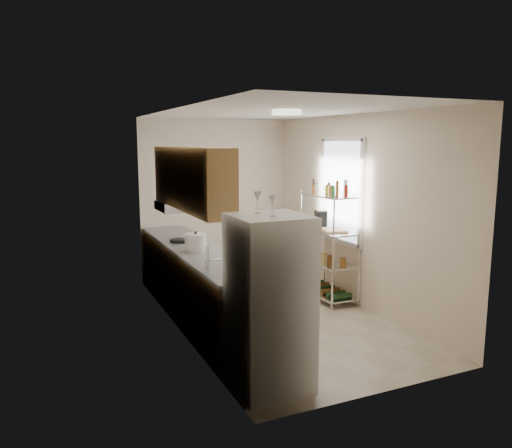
{
  "coord_description": "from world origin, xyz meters",
  "views": [
    {
      "loc": [
        -2.75,
        -5.55,
        2.23
      ],
      "look_at": [
        -0.14,
        0.25,
        1.18
      ],
      "focal_mm": 35.0,
      "sensor_mm": 36.0,
      "label": 1
    }
  ],
  "objects": [
    {
      "name": "ceiling_dome",
      "position": [
        0.0,
        -0.3,
        2.57
      ],
      "size": [
        0.34,
        0.34,
        0.05
      ],
      "primitive_type": "cylinder",
      "color": "white",
      "rests_on": "room"
    },
    {
      "name": "range_hood",
      "position": [
        -1.0,
        0.9,
        1.39
      ],
      "size": [
        0.5,
        0.6,
        0.12
      ],
      "primitive_type": "cube",
      "color": "#B7BABC",
      "rests_on": "room"
    },
    {
      "name": "refrigerator",
      "position": [
        -0.87,
        -1.66,
        0.8
      ],
      "size": [
        0.66,
        0.66,
        1.6
      ],
      "primitive_type": "cube",
      "color": "silver",
      "rests_on": "ground"
    },
    {
      "name": "room",
      "position": [
        0.0,
        0.0,
        1.3
      ],
      "size": [
        2.52,
        4.42,
        2.62
      ],
      "color": "#BBAE98",
      "rests_on": "ground"
    },
    {
      "name": "bakers_rack",
      "position": [
        1.0,
        0.3,
        1.11
      ],
      "size": [
        0.45,
        0.9,
        1.73
      ],
      "color": "silver",
      "rests_on": "ground"
    },
    {
      "name": "storage_bag",
      "position": [
        0.89,
        0.63,
        0.63
      ],
      "size": [
        0.12,
        0.14,
        0.14
      ],
      "primitive_type": "cube",
      "rotation": [
        0.0,
        0.0,
        0.25
      ],
      "color": "#923012",
      "rests_on": "bakers_rack"
    },
    {
      "name": "window",
      "position": [
        1.23,
        0.35,
        1.55
      ],
      "size": [
        0.06,
        1.0,
        1.46
      ],
      "primitive_type": "cube",
      "color": "white",
      "rests_on": "room"
    },
    {
      "name": "espresso_machine",
      "position": [
        1.03,
        0.58,
        1.14
      ],
      "size": [
        0.2,
        0.25,
        0.25
      ],
      "primitive_type": "cube",
      "rotation": [
        0.0,
        0.0,
        -0.31
      ],
      "color": "black",
      "rests_on": "bakers_rack"
    },
    {
      "name": "wine_glass_a",
      "position": [
        -0.92,
        -1.52,
        1.7
      ],
      "size": [
        0.07,
        0.07,
        0.2
      ],
      "primitive_type": null,
      "color": "silver",
      "rests_on": "refrigerator"
    },
    {
      "name": "cutting_board",
      "position": [
        1.01,
        0.21,
        1.02
      ],
      "size": [
        0.39,
        0.45,
        0.03
      ],
      "primitive_type": "cube",
      "rotation": [
        0.0,
        0.0,
        -0.24
      ],
      "color": "tan",
      "rests_on": "bakers_rack"
    },
    {
      "name": "frying_pan_large",
      "position": [
        -1.0,
        0.87,
        0.92
      ],
      "size": [
        0.27,
        0.27,
        0.04
      ],
      "primitive_type": "cylinder",
      "rotation": [
        0.0,
        0.0,
        -0.12
      ],
      "color": "black",
      "rests_on": "counter_run"
    },
    {
      "name": "frying_pan_small",
      "position": [
        -0.94,
        0.82,
        0.92
      ],
      "size": [
        0.28,
        0.28,
        0.04
      ],
      "primitive_type": "cylinder",
      "rotation": [
        0.0,
        0.0,
        0.61
      ],
      "color": "black",
      "rests_on": "counter_run"
    },
    {
      "name": "upper_cabinets",
      "position": [
        -1.05,
        0.1,
        1.81
      ],
      "size": [
        0.33,
        2.2,
        0.72
      ],
      "primitive_type": "cube",
      "color": "#A67C47",
      "rests_on": "room"
    },
    {
      "name": "rice_cooker",
      "position": [
        -0.96,
        0.25,
        1.01
      ],
      "size": [
        0.26,
        0.26,
        0.21
      ],
      "primitive_type": "cylinder",
      "color": "silver",
      "rests_on": "counter_run"
    },
    {
      "name": "wine_glass_b",
      "position": [
        -0.89,
        -1.75,
        1.69
      ],
      "size": [
        0.06,
        0.06,
        0.18
      ],
      "primitive_type": null,
      "color": "silver",
      "rests_on": "refrigerator"
    },
    {
      "name": "counter_run",
      "position": [
        -0.92,
        0.44,
        0.45
      ],
      "size": [
        0.63,
        3.51,
        0.9
      ],
      "color": "#A67C47",
      "rests_on": "ground"
    }
  ]
}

